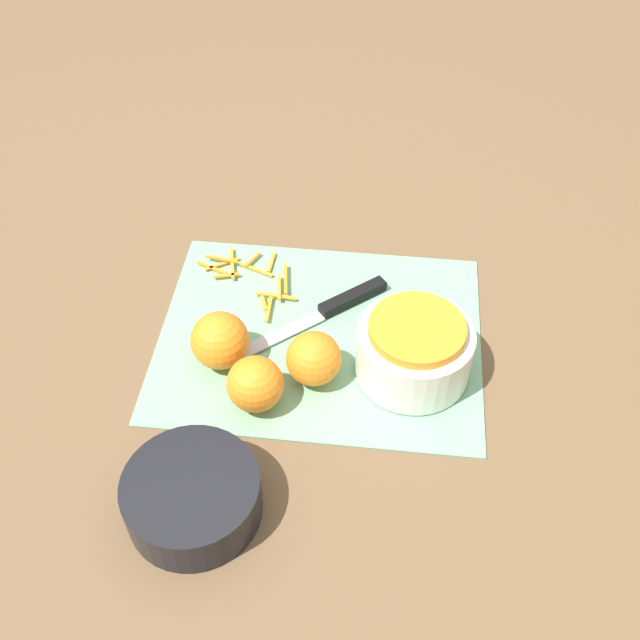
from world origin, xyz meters
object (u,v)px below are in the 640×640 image
Objects in this scene: orange_left at (220,340)px; knife at (337,305)px; bowl_speckled at (414,349)px; orange_right at (255,384)px; bowl_dark at (193,497)px; orange_back at (314,359)px.

knife is at bearing -142.11° from orange_left.
orange_right is at bearing 20.78° from bowl_speckled.
orange_left reaches higher than orange_right.
bowl_speckled is 0.97× the size of bowl_dark.
orange_right reaches higher than knife.
knife is at bearing -111.71° from bowl_dark.
orange_right is 1.00× the size of orange_back.
bowl_dark is at bearing 28.67° from knife.
bowl_dark is at bearing 43.65° from bowl_speckled.
orange_back is (-0.07, -0.05, -0.00)m from orange_right.
bowl_speckled reaches higher than orange_right.
bowl_dark is 0.38m from knife.
bowl_speckled is 0.73× the size of knife.
bowl_speckled is 2.08× the size of orange_back.
orange_left is at bearing -48.21° from orange_right.
bowl_speckled is 0.14m from orange_back.
knife is 0.20m from orange_left.
knife is at bearing -98.50° from orange_back.
orange_back reaches higher than bowl_dark.
orange_back is (0.13, 0.03, -0.01)m from bowl_speckled.
orange_left is 0.09m from orange_right.
orange_left is 1.07× the size of orange_right.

